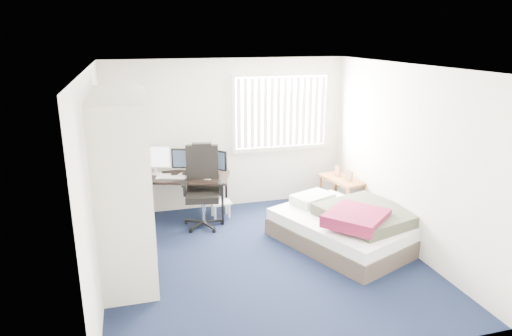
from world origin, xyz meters
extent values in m
plane|color=black|center=(0.00, 0.00, 0.00)|extent=(4.20, 4.20, 0.00)
plane|color=silver|center=(0.00, 2.10, 1.25)|extent=(4.00, 0.00, 4.00)
plane|color=silver|center=(0.00, -2.10, 1.25)|extent=(4.00, 0.00, 4.00)
plane|color=silver|center=(-2.00, 0.00, 1.25)|extent=(0.00, 4.20, 4.20)
plane|color=silver|center=(2.00, 0.00, 1.25)|extent=(0.00, 4.20, 4.20)
plane|color=white|center=(0.00, 0.00, 2.50)|extent=(4.20, 4.20, 0.00)
cube|color=white|center=(0.90, 2.08, 1.60)|extent=(1.60, 0.02, 1.20)
cube|color=beige|center=(0.90, 2.05, 2.23)|extent=(1.72, 0.06, 0.06)
cube|color=beige|center=(0.90, 2.05, 0.97)|extent=(1.72, 0.06, 0.06)
cube|color=white|center=(0.90, 2.02, 1.60)|extent=(1.60, 0.04, 1.16)
cube|color=beige|center=(-1.70, -0.60, 1.10)|extent=(0.60, 0.04, 2.20)
cube|color=beige|center=(-1.70, 1.20, 1.10)|extent=(0.60, 0.04, 2.20)
cube|color=beige|center=(-1.70, 0.30, 2.20)|extent=(0.60, 1.80, 0.04)
cube|color=beige|center=(-1.70, 0.30, 1.82)|extent=(0.56, 1.74, 0.03)
cylinder|color=silver|center=(-1.70, 0.30, 1.70)|extent=(0.03, 1.72, 0.03)
cube|color=#26262B|center=(-1.70, 0.20, 1.25)|extent=(0.38, 1.10, 0.90)
cube|color=beige|center=(-1.38, 0.75, 1.10)|extent=(0.03, 0.90, 2.20)
cube|color=white|center=(-1.70, -0.15, 1.96)|extent=(0.38, 0.30, 0.24)
cube|color=gray|center=(-1.70, 0.35, 1.95)|extent=(0.34, 0.28, 0.22)
cube|color=black|center=(-0.83, 1.73, 0.68)|extent=(1.56, 1.07, 0.04)
cylinder|color=black|center=(-1.54, 1.67, 0.33)|extent=(0.04, 0.04, 0.66)
cylinder|color=black|center=(-1.37, 2.19, 0.33)|extent=(0.04, 0.04, 0.66)
cylinder|color=black|center=(-0.29, 1.27, 0.33)|extent=(0.04, 0.04, 0.66)
cylinder|color=black|center=(-0.13, 1.79, 0.33)|extent=(0.04, 0.04, 0.66)
cube|color=white|center=(-1.23, 1.98, 0.98)|extent=(0.48, 0.18, 0.36)
cube|color=white|center=(-1.23, 1.98, 0.98)|extent=(0.43, 0.14, 0.31)
cube|color=black|center=(-0.75, 1.82, 0.96)|extent=(0.47, 0.18, 0.32)
cube|color=#1E2838|center=(-0.75, 1.82, 0.96)|extent=(0.41, 0.14, 0.27)
cube|color=black|center=(-0.34, 1.65, 0.96)|extent=(0.47, 0.18, 0.32)
cube|color=#1E2838|center=(-0.34, 1.65, 0.96)|extent=(0.41, 0.14, 0.27)
cube|color=white|center=(-1.00, 1.68, 0.71)|extent=(0.42, 0.26, 0.02)
cube|color=black|center=(-0.72, 1.60, 0.72)|extent=(0.09, 0.11, 0.02)
cylinder|color=silver|center=(-0.57, 1.60, 0.78)|extent=(0.08, 0.08, 0.16)
cube|color=white|center=(-0.83, 1.73, 0.71)|extent=(0.37, 0.36, 0.00)
cube|color=black|center=(-0.59, 1.30, 0.06)|extent=(0.70, 0.70, 0.12)
cylinder|color=silver|center=(-0.59, 1.30, 0.27)|extent=(0.06, 0.06, 0.40)
cube|color=black|center=(-0.59, 1.30, 0.50)|extent=(0.58, 0.58, 0.10)
cube|color=black|center=(-0.55, 1.53, 0.89)|extent=(0.51, 0.19, 0.69)
cube|color=black|center=(-0.55, 1.53, 1.19)|extent=(0.31, 0.17, 0.16)
cube|color=black|center=(-0.85, 1.36, 0.70)|extent=(0.12, 0.29, 0.04)
cube|color=black|center=(-0.33, 1.25, 0.70)|extent=(0.12, 0.29, 0.04)
cube|color=white|center=(-0.26, 1.59, 0.25)|extent=(0.34, 0.28, 0.03)
cylinder|color=white|center=(-0.37, 1.49, 0.12)|extent=(0.04, 0.04, 0.24)
cylinder|color=white|center=(-0.39, 1.67, 0.12)|extent=(0.04, 0.04, 0.24)
cylinder|color=white|center=(-0.14, 1.51, 0.12)|extent=(0.04, 0.04, 0.24)
cylinder|color=white|center=(-0.15, 1.68, 0.12)|extent=(0.04, 0.04, 0.24)
cube|color=brown|center=(1.75, 1.34, 0.54)|extent=(0.58, 0.89, 0.04)
cube|color=brown|center=(1.67, 0.94, 0.26)|extent=(0.05, 0.05, 0.52)
cube|color=brown|center=(1.51, 1.67, 0.26)|extent=(0.05, 0.05, 0.52)
cube|color=brown|center=(1.99, 1.02, 0.26)|extent=(0.05, 0.05, 0.52)
cube|color=brown|center=(1.83, 1.74, 0.26)|extent=(0.05, 0.05, 0.52)
cube|color=brown|center=(1.79, 1.16, 0.65)|extent=(0.05, 0.14, 0.18)
cube|color=brown|center=(1.72, 1.46, 0.65)|extent=(0.05, 0.14, 0.18)
cube|color=#453A32|center=(1.25, 0.18, 0.12)|extent=(2.02, 2.27, 0.24)
cube|color=white|center=(1.25, 0.18, 0.32)|extent=(1.96, 2.22, 0.17)
cube|color=silver|center=(1.00, 0.79, 0.47)|extent=(0.71, 0.60, 0.14)
cube|color=#35392A|center=(1.48, 0.01, 0.47)|extent=(1.34, 1.41, 0.18)
cube|color=maroon|center=(1.20, -0.22, 0.54)|extent=(1.02, 1.02, 0.16)
cube|color=tan|center=(-1.65, 0.29, 0.14)|extent=(0.43, 0.36, 0.28)
camera|label=1|loc=(-1.56, -5.22, 2.88)|focal=32.00mm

